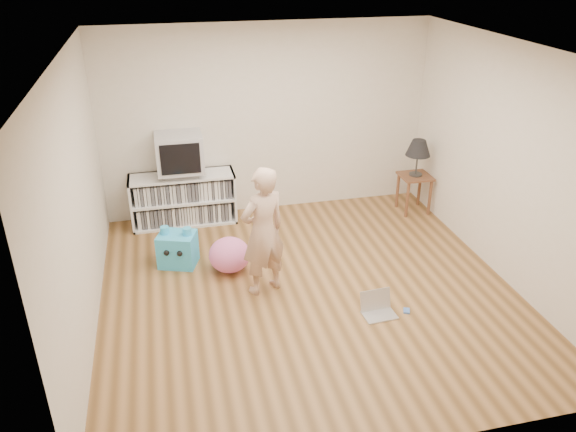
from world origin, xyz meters
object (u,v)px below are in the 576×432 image
Objects in this scene: person at (263,232)px; table_lamp at (418,149)px; laptop at (377,307)px; dvd_deck at (181,173)px; plush_blue at (178,249)px; crt_tv at (179,152)px; side_table at (415,184)px; plush_pink at (229,255)px; media_unit at (183,199)px.

table_lamp is at bearing -171.02° from person.
person reaches higher than table_lamp.
table_lamp is 1.46× the size of laptop.
table_lamp reaches higher than dvd_deck.
dvd_deck reaches higher than plush_blue.
laptop is at bearing -54.95° from dvd_deck.
crt_tv is at bearing -90.00° from dvd_deck.
crt_tv is 1.17× the size of table_lamp.
side_table is 0.38× the size of person.
person is 3.03× the size of plush_pink.
plush_blue is at bearing 154.70° from plush_pink.
side_table is 1.14× the size of plush_pink.
plush_pink reaches higher than laptop.
media_unit is 1.48m from plush_pink.
side_table is at bearing -6.57° from dvd_deck.
plush_blue is at bearing -63.62° from person.
media_unit is at bearing 173.16° from side_table.
table_lamp is at bearing -6.84° from media_unit.
table_lamp reaches higher than laptop.
media_unit is 3.24m from side_table.
laptop is (1.07, -0.69, -0.67)m from person.
crt_tv is at bearing -90.00° from media_unit.
table_lamp is at bearing 54.04° from laptop.
person is (0.75, -1.91, 0.38)m from media_unit.
plush_blue is (-0.15, -1.14, -0.14)m from media_unit.
laptop is (1.82, -2.59, -0.96)m from crt_tv.
table_lamp is (3.21, -0.39, 0.59)m from media_unit.
crt_tv is (0.00, -0.00, 0.29)m from dvd_deck.
media_unit reaches higher than plush_pink.
media_unit is at bearing 101.71° from plush_blue.
crt_tv reaches higher than laptop.
person is at bearing -57.81° from plush_pink.
table_lamp is at bearing -6.51° from crt_tv.
side_table is 1.07× the size of plush_blue.
plush_blue is at bearing -97.66° from dvd_deck.
dvd_deck is 0.75× the size of crt_tv.
crt_tv reaches higher than dvd_deck.
dvd_deck is at bearing 173.43° from side_table.
plush_pink is at bearing 135.43° from laptop.
plush_pink is at bearing -72.76° from crt_tv.
person reaches higher than plush_blue.
side_table is 2.92m from person.
laptop is at bearing -122.17° from side_table.
plush_pink is (0.43, -1.41, -0.14)m from media_unit.
laptop is at bearing -54.92° from crt_tv.
crt_tv reaches higher than media_unit.
laptop is at bearing -17.50° from plush_blue.
plush_blue is (-1.97, 1.47, 0.15)m from laptop.
plush_blue is (-0.90, 0.78, -0.52)m from person.
table_lamp reaches higher than plush_pink.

